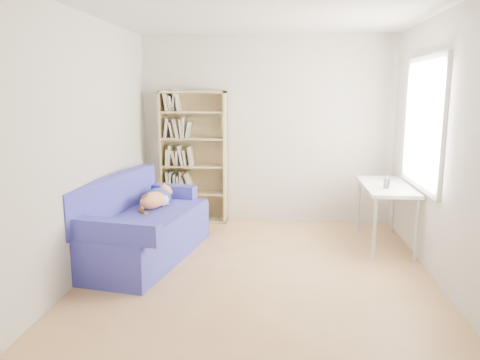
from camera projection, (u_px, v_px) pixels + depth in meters
The scene contains 6 objects.
ground at pixel (259, 271), 4.85m from camera, with size 4.00×4.00×0.00m, color #AF824F.
room_shell at pixel (270, 112), 4.57m from camera, with size 3.54×4.04×2.62m.
sofa at pixel (141, 227), 5.21m from camera, with size 1.19×2.00×0.92m.
bookshelf at pixel (194, 163), 6.58m from camera, with size 0.92×0.29×1.84m.
desk at pixel (386, 191), 5.54m from camera, with size 0.54×1.19×0.75m.
pen_cup at pixel (387, 183), 5.32m from camera, with size 0.08×0.08×0.15m.
Camera 1 is at (0.22, -4.59, 1.84)m, focal length 35.00 mm.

